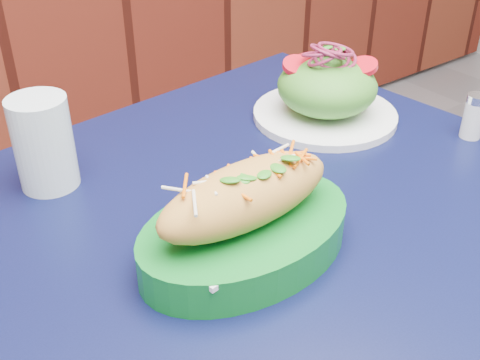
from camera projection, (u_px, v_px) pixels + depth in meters
cafe_table at (289, 271)px, 0.78m from camera, size 0.88×0.88×0.75m
banh_mi_basket at (246, 219)px, 0.65m from camera, size 0.26×0.17×0.12m
salad_plate at (327, 91)px, 0.94m from camera, size 0.23×0.23×0.12m
water_glass at (44, 143)px, 0.76m from camera, size 0.08×0.08×0.12m
salt_shaker at (474, 116)px, 0.89m from camera, size 0.03×0.03×0.07m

